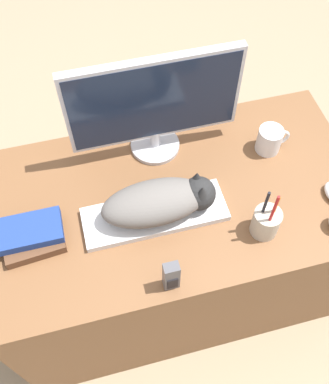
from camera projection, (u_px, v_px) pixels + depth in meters
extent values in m
plane|color=#998466|center=(194.00, 352.00, 1.91)|extent=(12.00, 12.00, 0.00)
cube|color=brown|center=(174.00, 243.00, 1.80)|extent=(1.28, 0.70, 0.70)
cube|color=silver|center=(155.00, 214.00, 1.45)|extent=(0.47, 0.15, 0.02)
ellipsoid|color=#66605B|center=(154.00, 203.00, 1.39)|extent=(0.34, 0.16, 0.12)
sphere|color=#262626|center=(198.00, 194.00, 1.42)|extent=(0.11, 0.11, 0.11)
cone|color=#262626|center=(202.00, 191.00, 1.36)|extent=(0.04, 0.04, 0.04)
cone|color=#262626|center=(197.00, 177.00, 1.39)|extent=(0.04, 0.04, 0.04)
cylinder|color=#B7B7BC|center=(155.00, 145.00, 1.62)|extent=(0.18, 0.18, 0.02)
cylinder|color=#B7B7BC|center=(155.00, 137.00, 1.58)|extent=(0.04, 0.04, 0.07)
cube|color=#B7B7BC|center=(154.00, 100.00, 1.43)|extent=(0.57, 0.03, 0.33)
cube|color=#192338|center=(155.00, 102.00, 1.42)|extent=(0.55, 0.01, 0.30)
cylinder|color=silver|center=(269.00, 140.00, 1.58)|extent=(0.09, 0.09, 0.10)
torus|color=silver|center=(281.00, 137.00, 1.58)|extent=(0.07, 0.01, 0.07)
cylinder|color=#B2A893|center=(266.00, 222.00, 1.39)|extent=(0.09, 0.09, 0.10)
cylinder|color=orange|center=(275.00, 210.00, 1.35)|extent=(0.01, 0.01, 0.14)
cylinder|color=black|center=(264.00, 208.00, 1.34)|extent=(0.01, 0.01, 0.16)
cylinder|color=#B21E1E|center=(272.00, 214.00, 1.31)|extent=(0.01, 0.01, 0.19)
cube|color=#4C4C51|center=(171.00, 276.00, 1.28)|extent=(0.05, 0.03, 0.13)
cube|color=black|center=(173.00, 284.00, 1.29)|extent=(0.03, 0.00, 0.06)
cube|color=brown|center=(33.00, 237.00, 1.40)|extent=(0.20, 0.17, 0.03)
cube|color=navy|center=(27.00, 231.00, 1.38)|extent=(0.22, 0.12, 0.03)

